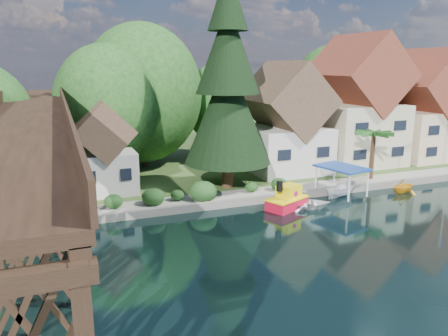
{
  "coord_description": "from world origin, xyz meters",
  "views": [
    {
      "loc": [
        -14.42,
        -22.9,
        11.07
      ],
      "look_at": [
        -3.36,
        6.0,
        3.76
      ],
      "focal_mm": 35.0,
      "sensor_mm": 36.0,
      "label": 1
    }
  ],
  "objects_px": {
    "boat_white_a": "(307,203)",
    "tugboat": "(287,199)",
    "conifer": "(228,86)",
    "house_right": "(423,112)",
    "boat_yellow": "(404,185)",
    "house_left": "(284,125)",
    "shed": "(104,153)",
    "boat_canopy": "(341,184)",
    "trestle_bridge": "(33,163)",
    "house_center": "(356,109)",
    "palm_tree": "(374,135)"
  },
  "relations": [
    {
      "from": "boat_white_a",
      "to": "tugboat",
      "type": "bearing_deg",
      "value": 93.37
    },
    {
      "from": "conifer",
      "to": "boat_white_a",
      "type": "xyz_separation_m",
      "value": [
        4.41,
        -6.16,
        -8.97
      ]
    },
    {
      "from": "house_right",
      "to": "boat_yellow",
      "type": "bearing_deg",
      "value": -138.87
    },
    {
      "from": "house_right",
      "to": "house_left",
      "type": "bearing_deg",
      "value": -180.0
    },
    {
      "from": "shed",
      "to": "boat_canopy",
      "type": "relative_size",
      "value": 1.66
    },
    {
      "from": "trestle_bridge",
      "to": "house_left",
      "type": "height_order",
      "value": "house_left"
    },
    {
      "from": "conifer",
      "to": "tugboat",
      "type": "relative_size",
      "value": 4.72
    },
    {
      "from": "boat_white_a",
      "to": "boat_canopy",
      "type": "xyz_separation_m",
      "value": [
        4.19,
        1.47,
        0.75
      ]
    },
    {
      "from": "boat_yellow",
      "to": "house_center",
      "type": "bearing_deg",
      "value": -20.49
    },
    {
      "from": "trestle_bridge",
      "to": "house_left",
      "type": "bearing_deg",
      "value": 25.21
    },
    {
      "from": "trestle_bridge",
      "to": "palm_tree",
      "type": "xyz_separation_m",
      "value": [
        28.94,
        4.43,
        -0.59
      ]
    },
    {
      "from": "trestle_bridge",
      "to": "boat_yellow",
      "type": "bearing_deg",
      "value": 2.22
    },
    {
      "from": "conifer",
      "to": "boat_canopy",
      "type": "relative_size",
      "value": 3.91
    },
    {
      "from": "palm_tree",
      "to": "boat_canopy",
      "type": "bearing_deg",
      "value": -154.65
    },
    {
      "from": "tugboat",
      "to": "house_right",
      "type": "bearing_deg",
      "value": 23.38
    },
    {
      "from": "house_left",
      "to": "shed",
      "type": "height_order",
      "value": "house_left"
    },
    {
      "from": "palm_tree",
      "to": "conifer",
      "type": "bearing_deg",
      "value": 170.6
    },
    {
      "from": "conifer",
      "to": "palm_tree",
      "type": "height_order",
      "value": "conifer"
    },
    {
      "from": "shed",
      "to": "boat_white_a",
      "type": "height_order",
      "value": "shed"
    },
    {
      "from": "tugboat",
      "to": "boat_canopy",
      "type": "height_order",
      "value": "boat_canopy"
    },
    {
      "from": "boat_white_a",
      "to": "boat_yellow",
      "type": "distance_m",
      "value": 10.31
    },
    {
      "from": "boat_canopy",
      "to": "boat_yellow",
      "type": "relative_size",
      "value": 1.78
    },
    {
      "from": "house_left",
      "to": "boat_white_a",
      "type": "relative_size",
      "value": 2.89
    },
    {
      "from": "shed",
      "to": "boat_white_a",
      "type": "relative_size",
      "value": 2.06
    },
    {
      "from": "house_left",
      "to": "shed",
      "type": "bearing_deg",
      "value": -175.23
    },
    {
      "from": "house_right",
      "to": "tugboat",
      "type": "height_order",
      "value": "house_right"
    },
    {
      "from": "shed",
      "to": "palm_tree",
      "type": "bearing_deg",
      "value": -11.56
    },
    {
      "from": "house_center",
      "to": "trestle_bridge",
      "type": "bearing_deg",
      "value": -160.51
    },
    {
      "from": "trestle_bridge",
      "to": "shed",
      "type": "xyz_separation_m",
      "value": [
        5.0,
        9.33,
        -1.52
      ]
    },
    {
      "from": "conifer",
      "to": "tugboat",
      "type": "xyz_separation_m",
      "value": [
        2.78,
        -5.82,
        -8.62
      ]
    },
    {
      "from": "trestle_bridge",
      "to": "house_center",
      "type": "distance_m",
      "value": 33.96
    },
    {
      "from": "shed",
      "to": "conifer",
      "type": "height_order",
      "value": "conifer"
    },
    {
      "from": "house_left",
      "to": "boat_white_a",
      "type": "xyz_separation_m",
      "value": [
        -3.37,
        -10.29,
        -4.74
      ]
    },
    {
      "from": "shed",
      "to": "boat_yellow",
      "type": "xyz_separation_m",
      "value": [
        24.92,
        -8.17,
        -3.13
      ]
    },
    {
      "from": "palm_tree",
      "to": "boat_white_a",
      "type": "xyz_separation_m",
      "value": [
        -9.31,
        -3.89,
        -4.36
      ]
    },
    {
      "from": "trestle_bridge",
      "to": "palm_tree",
      "type": "relative_size",
      "value": 9.06
    },
    {
      "from": "tugboat",
      "to": "boat_canopy",
      "type": "bearing_deg",
      "value": 10.91
    },
    {
      "from": "boat_white_a",
      "to": "house_right",
      "type": "bearing_deg",
      "value": -49.1
    },
    {
      "from": "conifer",
      "to": "palm_tree",
      "type": "xyz_separation_m",
      "value": [
        13.72,
        -2.27,
        -4.6
      ]
    },
    {
      "from": "trestle_bridge",
      "to": "boat_white_a",
      "type": "bearing_deg",
      "value": 1.58
    },
    {
      "from": "house_left",
      "to": "tugboat",
      "type": "xyz_separation_m",
      "value": [
        -5.0,
        -9.94,
        -4.39
      ]
    },
    {
      "from": "boat_white_a",
      "to": "boat_yellow",
      "type": "relative_size",
      "value": 1.44
    },
    {
      "from": "trestle_bridge",
      "to": "tugboat",
      "type": "xyz_separation_m",
      "value": [
        18.0,
        0.88,
        -4.6
      ]
    },
    {
      "from": "house_center",
      "to": "tugboat",
      "type": "xyz_separation_m",
      "value": [
        -14.0,
        -10.44,
        -5.67
      ]
    },
    {
      "from": "tugboat",
      "to": "boat_white_a",
      "type": "xyz_separation_m",
      "value": [
        1.63,
        -0.34,
        -0.35
      ]
    },
    {
      "from": "house_center",
      "to": "conifer",
      "type": "distance_m",
      "value": 17.65
    },
    {
      "from": "house_right",
      "to": "palm_tree",
      "type": "distance_m",
      "value": 13.69
    },
    {
      "from": "house_right",
      "to": "boat_yellow",
      "type": "xyz_separation_m",
      "value": [
        -11.08,
        -9.67,
        -5.08
      ]
    },
    {
      "from": "house_center",
      "to": "palm_tree",
      "type": "distance_m",
      "value": 7.73
    },
    {
      "from": "boat_white_a",
      "to": "conifer",
      "type": "bearing_deg",
      "value": 50.81
    }
  ]
}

